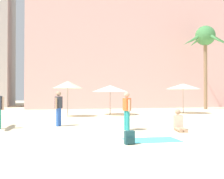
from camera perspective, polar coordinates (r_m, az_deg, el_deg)
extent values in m
plane|color=beige|center=(6.82, 6.00, -14.13)|extent=(120.00, 120.00, 0.00)
cube|color=beige|center=(35.79, 3.43, 8.74)|extent=(24.36, 9.90, 15.05)
cylinder|color=#896B4C|center=(30.21, 18.26, 3.29)|extent=(0.35, 0.35, 7.45)
sphere|color=#428447|center=(30.71, 18.23, 10.24)|extent=(1.99, 1.99, 1.99)
cone|color=#428447|center=(31.35, 20.97, 9.18)|extent=(2.47, 0.72, 1.32)
cone|color=#428447|center=(32.02, 16.49, 9.19)|extent=(0.56, 2.50, 1.07)
cone|color=#428447|center=(29.62, 15.85, 9.55)|extent=(2.42, 0.77, 1.50)
cone|color=#428447|center=(29.43, 20.19, 9.52)|extent=(0.73, 2.38, 1.61)
cylinder|color=gray|center=(23.25, 14.10, -1.76)|extent=(0.06, 0.06, 2.37)
cone|color=white|center=(23.25, 14.09, 0.61)|extent=(2.78, 2.78, 0.44)
cylinder|color=gray|center=(20.99, -0.38, -2.13)|extent=(0.06, 0.06, 2.19)
cone|color=white|center=(20.99, -0.38, 0.19)|extent=(2.66, 2.66, 0.48)
cylinder|color=gray|center=(19.67, -8.89, -1.85)|extent=(0.06, 0.06, 2.44)
cone|color=beige|center=(19.68, -8.89, 0.97)|extent=(2.06, 2.06, 0.50)
cube|color=#4CC6D6|center=(9.78, 7.96, -10.01)|extent=(1.84, 1.12, 0.01)
cube|color=#1F4A51|center=(8.90, 3.54, -9.62)|extent=(0.30, 0.19, 0.42)
cube|color=#193B40|center=(8.80, 3.79, -10.27)|extent=(0.21, 0.06, 0.18)
cylinder|color=#D1A889|center=(13.48, -21.07, -2.64)|extent=(0.11, 0.11, 0.58)
cylinder|color=teal|center=(12.32, 2.81, -6.18)|extent=(0.18, 0.18, 0.84)
cylinder|color=teal|center=(12.14, 3.20, -6.26)|extent=(0.18, 0.18, 0.84)
cube|color=orange|center=(12.18, 3.00, -2.99)|extent=(0.27, 0.43, 0.53)
sphere|color=#D1A889|center=(12.18, 3.00, -1.08)|extent=(0.27, 0.27, 0.24)
cylinder|color=#D1A889|center=(12.41, 2.52, -3.12)|extent=(0.11, 0.11, 0.51)
cylinder|color=#D1A889|center=(11.96, 3.50, -3.21)|extent=(0.11, 0.11, 0.51)
cylinder|color=tan|center=(12.27, 14.07, -7.78)|extent=(0.31, 0.83, 0.16)
cylinder|color=tan|center=(12.21, 13.17, -7.82)|extent=(0.31, 0.83, 0.16)
cube|color=beige|center=(12.59, 13.10, -6.23)|extent=(0.44, 0.29, 0.52)
sphere|color=tan|center=(12.56, 13.09, -4.41)|extent=(0.28, 0.28, 0.24)
cylinder|color=blue|center=(14.09, -10.48, -5.44)|extent=(0.22, 0.22, 0.87)
cylinder|color=blue|center=(13.92, -10.86, -5.50)|extent=(0.22, 0.22, 0.87)
cube|color=#333842|center=(13.96, -10.66, -2.54)|extent=(0.39, 0.46, 0.56)
sphere|color=tan|center=(13.96, -10.65, -0.81)|extent=(0.33, 0.33, 0.24)
cylinder|color=tan|center=(14.19, -10.19, -2.66)|extent=(0.14, 0.14, 0.53)
cylinder|color=tan|center=(13.74, -11.14, -2.72)|extent=(0.14, 0.14, 0.53)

